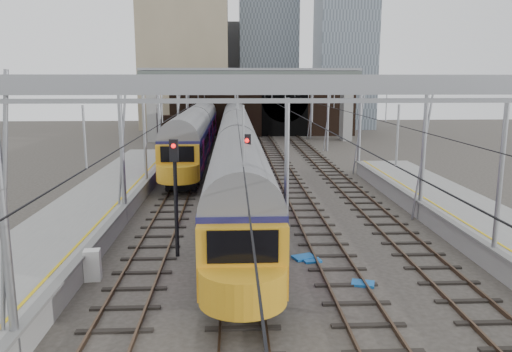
{
  "coord_description": "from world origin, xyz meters",
  "views": [
    {
      "loc": [
        -2.26,
        -18.7,
        7.7
      ],
      "look_at": [
        -0.98,
        8.94,
        2.4
      ],
      "focal_mm": 35.0,
      "sensor_mm": 36.0,
      "label": 1
    }
  ],
  "objects_px": {
    "signal_near_left": "(175,184)",
    "signal_near_centre": "(247,178)",
    "train_second": "(196,132)",
    "train_main": "(236,135)",
    "relay_cabinet": "(92,265)"
  },
  "relations": [
    {
      "from": "relay_cabinet",
      "to": "train_main",
      "type": "bearing_deg",
      "value": 72.34
    },
    {
      "from": "train_second",
      "to": "signal_near_left",
      "type": "height_order",
      "value": "signal_near_left"
    },
    {
      "from": "train_main",
      "to": "signal_near_left",
      "type": "bearing_deg",
      "value": -95.94
    },
    {
      "from": "train_main",
      "to": "signal_near_centre",
      "type": "distance_m",
      "value": 25.68
    },
    {
      "from": "train_main",
      "to": "relay_cabinet",
      "type": "xyz_separation_m",
      "value": [
        -5.8,
        -29.27,
        -1.94
      ]
    },
    {
      "from": "train_second",
      "to": "signal_near_left",
      "type": "bearing_deg",
      "value": -87.63
    },
    {
      "from": "train_second",
      "to": "signal_near_left",
      "type": "distance_m",
      "value": 29.47
    },
    {
      "from": "train_second",
      "to": "relay_cabinet",
      "type": "distance_m",
      "value": 32.07
    },
    {
      "from": "signal_near_centre",
      "to": "relay_cabinet",
      "type": "xyz_separation_m",
      "value": [
        -6.15,
        -3.6,
        -2.71
      ]
    },
    {
      "from": "signal_near_left",
      "to": "signal_near_centre",
      "type": "bearing_deg",
      "value": 24.23
    },
    {
      "from": "train_main",
      "to": "signal_near_centre",
      "type": "relative_size",
      "value": 12.61
    },
    {
      "from": "train_main",
      "to": "train_second",
      "type": "height_order",
      "value": "train_second"
    },
    {
      "from": "train_second",
      "to": "signal_near_left",
      "type": "xyz_separation_m",
      "value": [
        1.22,
        -29.44,
        0.66
      ]
    },
    {
      "from": "relay_cabinet",
      "to": "signal_near_centre",
      "type": "bearing_deg",
      "value": 23.91
    },
    {
      "from": "signal_near_centre",
      "to": "train_main",
      "type": "bearing_deg",
      "value": 93.19
    }
  ]
}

